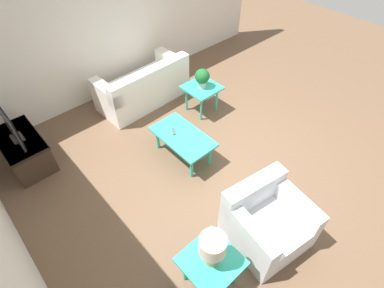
# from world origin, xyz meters

# --- Properties ---
(ground_plane) EXTENTS (14.00, 14.00, 0.00)m
(ground_plane) POSITION_xyz_m (0.00, 0.00, 0.00)
(ground_plane) COLOR brown
(wall_right) EXTENTS (0.12, 7.20, 2.70)m
(wall_right) POSITION_xyz_m (3.06, 0.00, 1.35)
(wall_right) COLOR silver
(wall_right) RESTS_ON ground_plane
(sofa) EXTENTS (0.88, 1.78, 0.83)m
(sofa) POSITION_xyz_m (2.24, 0.03, 0.32)
(sofa) COLOR white
(sofa) RESTS_ON ground_plane
(armchair) EXTENTS (1.01, 1.01, 0.82)m
(armchair) POSITION_xyz_m (-1.16, 0.60, 0.33)
(armchair) COLOR silver
(armchair) RESTS_ON ground_plane
(coffee_table) EXTENTS (1.03, 0.58, 0.45)m
(coffee_table) POSITION_xyz_m (0.61, 0.44, 0.40)
(coffee_table) COLOR #2DB79E
(coffee_table) RESTS_ON ground_plane
(side_table_plant) EXTENTS (0.59, 0.59, 0.54)m
(side_table_plant) POSITION_xyz_m (1.28, -0.61, 0.46)
(side_table_plant) COLOR #2DB79E
(side_table_plant) RESTS_ON ground_plane
(side_table_lamp) EXTENTS (0.59, 0.59, 0.54)m
(side_table_lamp) POSITION_xyz_m (-1.12, 1.53, 0.46)
(side_table_lamp) COLOR #2DB79E
(side_table_lamp) RESTS_ON ground_plane
(tv_stand_chest) EXTENTS (1.02, 0.57, 0.52)m
(tv_stand_chest) POSITION_xyz_m (2.18, 2.38, 0.28)
(tv_stand_chest) COLOR #38281E
(tv_stand_chest) RESTS_ON ground_plane
(television) EXTENTS (0.76, 0.16, 0.53)m
(television) POSITION_xyz_m (2.18, 2.38, 0.78)
(television) COLOR #2D2D2D
(television) RESTS_ON tv_stand_chest
(potted_plant) EXTENTS (0.27, 0.27, 0.35)m
(potted_plant) POSITION_xyz_m (1.28, -0.61, 0.74)
(potted_plant) COLOR #B2ADA3
(potted_plant) RESTS_ON side_table_plant
(table_lamp) EXTENTS (0.28, 0.28, 0.46)m
(table_lamp) POSITION_xyz_m (-1.12, 1.53, 0.83)
(table_lamp) COLOR #997F4C
(table_lamp) RESTS_ON side_table_lamp
(remote_control) EXTENTS (0.16, 0.12, 0.02)m
(remote_control) POSITION_xyz_m (0.77, 0.49, 0.46)
(remote_control) COLOR #4C4C51
(remote_control) RESTS_ON coffee_table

